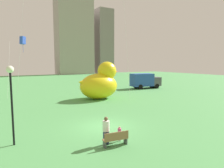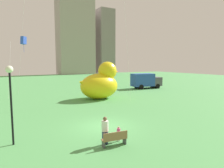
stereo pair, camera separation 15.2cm
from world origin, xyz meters
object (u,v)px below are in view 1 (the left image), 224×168
giant_inflatable_duck (100,83)px  lamppost (11,87)px  park_bench (116,138)px  person_child (119,133)px  box_truck (145,81)px  kite_blue (23,41)px  person_adult (106,129)px

giant_inflatable_duck → lamppost: 16.20m
park_bench → giant_inflatable_duck: 15.91m
person_child → giant_inflatable_duck: 15.19m
giant_inflatable_duck → lamppost: (-11.67, -11.16, 1.36)m
person_child → lamppost: size_ratio=0.20×
giant_inflatable_duck → person_child: bearing=-112.7°
lamppost → box_truck: bearing=34.5°
box_truck → kite_blue: 22.39m
lamppost → box_truck: 29.46m
lamppost → giant_inflatable_duck: bearing=43.7°
park_bench → person_adult: 0.80m
park_bench → lamppost: 6.92m
person_adult → kite_blue: bearing=95.1°
park_bench → kite_blue: (-2.30, 21.96, 7.67)m
park_bench → giant_inflatable_duck: bearing=66.1°
person_child → giant_inflatable_duck: giant_inflatable_duck is taller
box_truck → giant_inflatable_duck: bearing=-156.4°
person_adult → kite_blue: kite_blue is taller
person_adult → box_truck: bearing=45.1°
person_child → kite_blue: kite_blue is taller
person_adult → person_child: 1.08m
park_bench → box_truck: (18.97, 19.94, 0.97)m
person_child → kite_blue: bearing=97.7°
lamppost → kite_blue: size_ratio=0.55×
box_truck → kite_blue: size_ratio=0.70×
person_child → park_bench: bearing=-138.9°
giant_inflatable_duck → kite_blue: bearing=139.3°
park_bench → person_adult: (-0.39, 0.50, 0.49)m
park_bench → person_child: (0.60, 0.52, 0.06)m
giant_inflatable_duck → box_truck: giant_inflatable_duck is taller
person_child → lamppost: 7.14m
box_truck → kite_blue: kite_blue is taller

